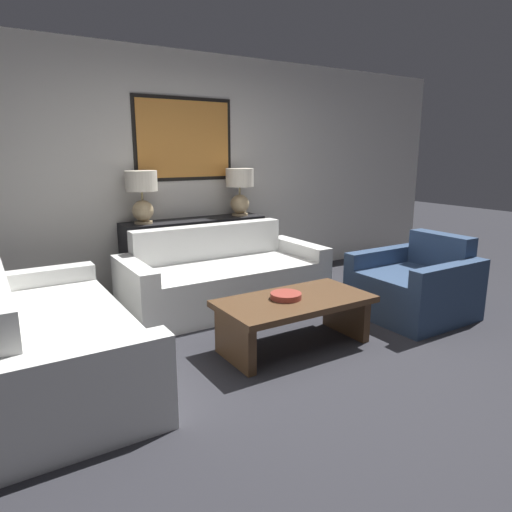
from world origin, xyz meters
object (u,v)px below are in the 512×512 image
(couch_by_side, at_px, (53,341))
(armchair_near_back_wall, at_px, (415,287))
(table_lamp_left, at_px, (142,192))
(table_lamp_right, at_px, (240,187))
(coffee_table, at_px, (295,311))
(console_table, at_px, (196,255))
(decorative_bowl, at_px, (286,296))
(couch_by_back_wall, at_px, (224,279))

(couch_by_side, distance_m, armchair_near_back_wall, 3.23)
(table_lamp_left, relative_size, table_lamp_right, 1.00)
(table_lamp_left, distance_m, coffee_table, 2.17)
(console_table, bearing_deg, decorative_bowl, -91.97)
(couch_by_back_wall, distance_m, armchair_near_back_wall, 1.90)
(table_lamp_right, height_order, couch_by_side, table_lamp_right)
(table_lamp_right, bearing_deg, decorative_bowl, -109.28)
(console_table, bearing_deg, armchair_near_back_wall, -52.93)
(console_table, height_order, table_lamp_right, table_lamp_right)
(table_lamp_left, distance_m, table_lamp_right, 1.18)
(armchair_near_back_wall, bearing_deg, decorative_bowl, 178.41)
(couch_by_back_wall, distance_m, couch_by_side, 1.91)
(decorative_bowl, bearing_deg, table_lamp_right, 70.72)
(table_lamp_right, relative_size, armchair_near_back_wall, 0.58)
(couch_by_side, xyz_separation_m, armchair_near_back_wall, (3.19, -0.47, -0.00))
(table_lamp_right, relative_size, decorative_bowl, 2.21)
(table_lamp_right, xyz_separation_m, decorative_bowl, (-0.66, -1.87, -0.72))
(couch_by_side, bearing_deg, couch_by_back_wall, 23.59)
(table_lamp_right, bearing_deg, armchair_near_back_wall, -65.92)
(table_lamp_right, distance_m, decorative_bowl, 2.11)
(console_table, xyz_separation_m, table_lamp_right, (0.59, 0.00, 0.75))
(decorative_bowl, bearing_deg, couch_by_side, 165.72)
(coffee_table, bearing_deg, decorative_bowl, 154.32)
(coffee_table, xyz_separation_m, armchair_near_back_wall, (1.45, -0.01, -0.03))
(couch_by_back_wall, relative_size, coffee_table, 1.65)
(armchair_near_back_wall, bearing_deg, console_table, 127.07)
(couch_by_side, distance_m, coffee_table, 1.81)
(table_lamp_right, height_order, couch_by_back_wall, table_lamp_right)
(console_table, bearing_deg, table_lamp_right, 0.00)
(couch_by_side, relative_size, decorative_bowl, 8.22)
(couch_by_back_wall, bearing_deg, console_table, 90.00)
(table_lamp_right, bearing_deg, couch_by_side, -148.28)
(table_lamp_right, height_order, decorative_bowl, table_lamp_right)
(decorative_bowl, bearing_deg, coffee_table, -25.68)
(console_table, relative_size, armchair_near_back_wall, 1.74)
(table_lamp_right, bearing_deg, couch_by_back_wall, -130.89)
(armchair_near_back_wall, bearing_deg, couch_by_back_wall, 139.57)
(coffee_table, height_order, decorative_bowl, decorative_bowl)
(decorative_bowl, bearing_deg, console_table, 88.03)
(console_table, height_order, table_lamp_left, table_lamp_left)
(console_table, relative_size, couch_by_back_wall, 0.80)
(couch_by_back_wall, distance_m, decorative_bowl, 1.20)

